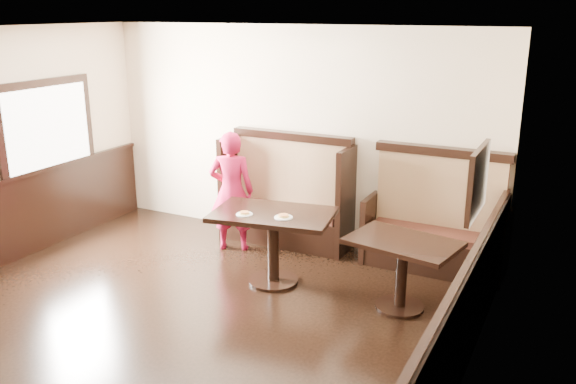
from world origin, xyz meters
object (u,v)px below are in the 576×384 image
Objects in this scene: booth_neighbor at (435,229)px; table_main at (273,229)px; table_neighbor at (402,258)px; booth_main at (288,203)px; child at (232,191)px.

booth_neighbor reaches higher than table_main.
table_neighbor is (-0.05, -1.19, 0.08)m from booth_neighbor.
table_main is (0.43, -1.23, 0.12)m from booth_main.
table_neighbor is at bearing -92.33° from booth_neighbor.
child is at bearing -167.07° from booth_neighbor.
booth_main is 1.06× the size of booth_neighbor.
booth_neighbor is 1.15× the size of table_main.
booth_neighbor is at bearing 29.43° from table_main.
child reaches higher than booth_main.
booth_main reaches higher than table_neighbor.
booth_main is 1.95m from booth_neighbor.
table_neighbor is 2.50m from child.
table_main is 0.93× the size of child.
booth_neighbor is at bearing -0.05° from booth_main.
booth_neighbor is 1.19m from table_neighbor.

